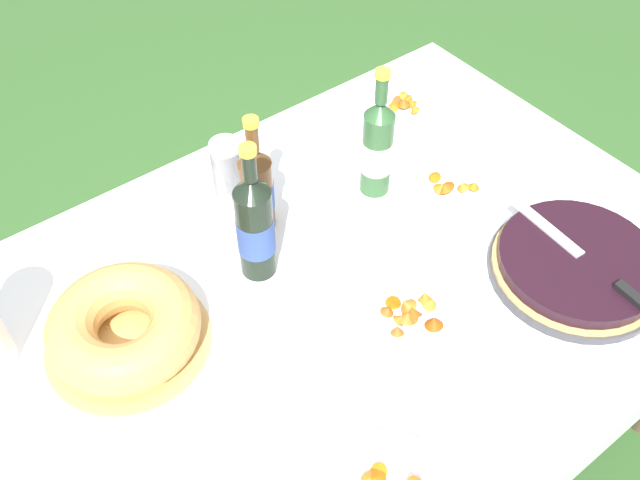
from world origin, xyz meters
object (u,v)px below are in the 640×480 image
Objects in this scene: juice_bottle_red at (255,227)px; snack_plate_near at (410,317)px; cider_bottle_amber at (257,188)px; bundt_cake at (124,328)px; berry_tart at (577,265)px; cider_bottle_green at (377,147)px; serving_knife at (592,263)px; snack_plate_right at (404,103)px; cup_stack at (228,170)px; snack_plate_far at (449,197)px.

juice_bottle_red is 0.37m from snack_plate_near.
juice_bottle_red reaches higher than cider_bottle_amber.
bundt_cake is at bearing 148.21° from snack_plate_near.
berry_tart is 0.51m from cider_bottle_green.
serving_knife is 0.70m from snack_plate_right.
cider_bottle_amber is at bearing 42.24° from serving_knife.
berry_tart is 0.80m from cup_stack.
cider_bottle_amber is (-0.46, 0.54, 0.08)m from berry_tart.
berry_tart is 1.59× the size of snack_plate_near.
cider_bottle_amber is at bearing 55.29° from juice_bottle_red.
bundt_cake is 1.41× the size of snack_plate_far.
serving_knife is 0.37m from snack_plate_far.
bundt_cake is 1.42× the size of snack_plate_near.
cup_stack reaches higher than snack_plate_far.
snack_plate_near is (-0.37, 0.15, -0.05)m from serving_knife.
berry_tart is 1.11× the size of cider_bottle_green.
bundt_cake is 0.46m from cup_stack.
snack_plate_near is 0.72m from snack_plate_right.
snack_plate_near is at bearing -80.17° from cup_stack.
berry_tart is 0.99× the size of serving_knife.
serving_knife is 0.83m from cup_stack.
berry_tart is at bearing -98.82° from snack_plate_right.
cup_stack is (-0.46, 0.69, 0.02)m from serving_knife.
snack_plate_far is at bearing -115.51° from snack_plate_right.
snack_plate_far is at bearing 12.38° from serving_knife.
cider_bottle_green is (0.68, 0.05, 0.08)m from bundt_cake.
snack_plate_near is 0.37m from snack_plate_far.
cup_stack is at bearing 140.71° from snack_plate_far.
bundt_cake is at bearing 173.21° from snack_plate_far.
cider_bottle_amber reaches higher than snack_plate_far.
cup_stack is 0.12m from cider_bottle_amber.
snack_plate_right is 0.83× the size of snack_plate_far.
snack_plate_right is at bearing 20.39° from juice_bottle_red.
berry_tart is at bearing -38.72° from juice_bottle_red.
snack_plate_near is at bearing 161.30° from berry_tart.
juice_bottle_red is at bearing 168.29° from snack_plate_far.
snack_plate_far is at bearing 99.82° from berry_tart.
bundt_cake is at bearing 153.51° from berry_tart.
serving_knife is 1.13× the size of bundt_cake.
juice_bottle_red reaches higher than berry_tart.
snack_plate_far is (0.79, -0.09, -0.04)m from bundt_cake.
cup_stack reaches higher than snack_plate_near.
bundt_cake is 0.33m from juice_bottle_red.
serving_knife is 1.09× the size of juice_bottle_red.
juice_bottle_red reaches higher than cider_bottle_green.
berry_tart is 1.23× the size of cider_bottle_amber.
cider_bottle_green is at bearing -144.30° from snack_plate_right.
cider_bottle_green is (0.29, -0.19, 0.05)m from cup_stack.
cider_bottle_green reaches higher than bundt_cake.
cup_stack is at bearing 99.83° from snack_plate_near.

